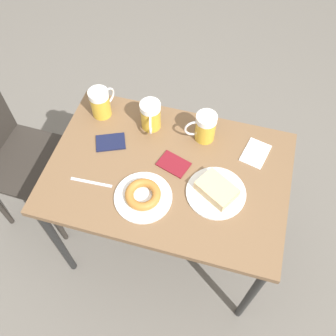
{
  "coord_description": "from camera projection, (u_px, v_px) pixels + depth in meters",
  "views": [
    {
      "loc": [
        -0.8,
        -0.22,
        2.04
      ],
      "look_at": [
        0.0,
        0.0,
        0.75
      ],
      "focal_mm": 40.0,
      "sensor_mm": 36.0,
      "label": 1
    }
  ],
  "objects": [
    {
      "name": "passport_near_edge",
      "position": [
        111.0,
        142.0,
        1.63
      ],
      "size": [
        0.13,
        0.15,
        0.01
      ],
      "rotation": [
        0.0,
        0.0,
        0.41
      ],
      "color": "#141938",
      "rests_on": "table"
    },
    {
      "name": "beer_mug_left",
      "position": [
        151.0,
        116.0,
        1.62
      ],
      "size": [
        0.14,
        0.09,
        0.14
      ],
      "color": "gold",
      "rests_on": "table"
    },
    {
      "name": "plate_with_donut",
      "position": [
        143.0,
        196.0,
        1.47
      ],
      "size": [
        0.23,
        0.23,
        0.04
      ],
      "color": "white",
      "rests_on": "table"
    },
    {
      "name": "beer_mug_center",
      "position": [
        101.0,
        103.0,
        1.66
      ],
      "size": [
        0.13,
        0.09,
        0.14
      ],
      "color": "gold",
      "rests_on": "table"
    },
    {
      "name": "fork",
      "position": [
        91.0,
        182.0,
        1.52
      ],
      "size": [
        0.02,
        0.18,
        0.0
      ],
      "rotation": [
        0.0,
        0.0,
        0.05
      ],
      "color": "silver",
      "rests_on": "table"
    },
    {
      "name": "table",
      "position": [
        168.0,
        179.0,
        1.61
      ],
      "size": [
        0.68,
        1.0,
        0.73
      ],
      "color": "brown",
      "rests_on": "ground_plane"
    },
    {
      "name": "passport_far_edge",
      "position": [
        174.0,
        164.0,
        1.57
      ],
      "size": [
        0.12,
        0.15,
        0.01
      ],
      "rotation": [
        0.0,
        0.0,
        5.97
      ],
      "color": "maroon",
      "rests_on": "table"
    },
    {
      "name": "plate_with_cake",
      "position": [
        216.0,
        191.0,
        1.48
      ],
      "size": [
        0.24,
        0.24,
        0.05
      ],
      "color": "white",
      "rests_on": "table"
    },
    {
      "name": "ground_plane",
      "position": [
        168.0,
        238.0,
        2.16
      ],
      "size": [
        8.0,
        8.0,
        0.0
      ],
      "primitive_type": "plane",
      "color": "#666059"
    },
    {
      "name": "chair",
      "position": [
        4.0,
        146.0,
        1.83
      ],
      "size": [
        0.41,
        0.41,
        0.93
      ],
      "rotation": [
        0.0,
        0.0,
        -0.02
      ],
      "color": "#2D2823",
      "rests_on": "ground_plane"
    },
    {
      "name": "beer_mug_right",
      "position": [
        205.0,
        127.0,
        1.59
      ],
      "size": [
        0.09,
        0.13,
        0.14
      ],
      "color": "gold",
      "rests_on": "table"
    },
    {
      "name": "napkin_folded",
      "position": [
        256.0,
        153.0,
        1.6
      ],
      "size": [
        0.16,
        0.13,
        0.0
      ],
      "rotation": [
        0.0,
        0.0,
        2.91
      ],
      "color": "white",
      "rests_on": "table"
    }
  ]
}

